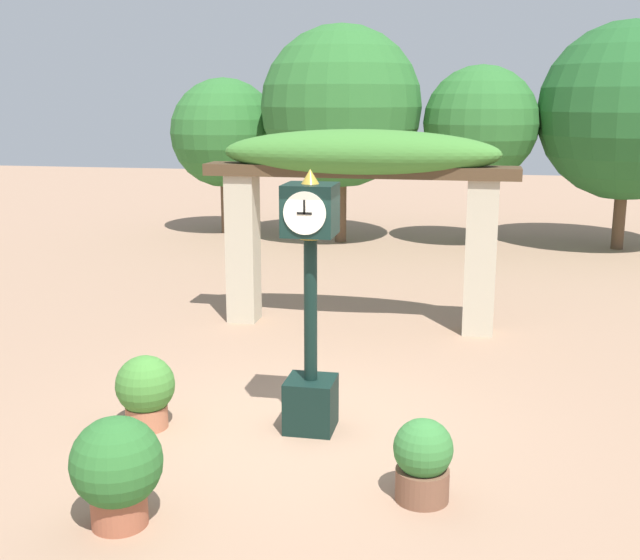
% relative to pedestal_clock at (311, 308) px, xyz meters
% --- Properties ---
extents(ground_plane, '(60.00, 60.00, 0.00)m').
position_rel_pedestal_clock_xyz_m(ground_plane, '(-0.11, 0.04, -1.34)').
color(ground_plane, '#9E7A60').
extents(pedestal_clock, '(0.52, 0.57, 2.77)m').
position_rel_pedestal_clock_xyz_m(pedestal_clock, '(0.00, 0.00, 0.00)').
color(pedestal_clock, black).
rests_on(pedestal_clock, ground).
extents(pergola, '(4.70, 1.05, 3.01)m').
position_rel_pedestal_clock_xyz_m(pergola, '(-0.11, 4.01, 0.97)').
color(pergola, '#BCB299').
rests_on(pergola, ground).
extents(potted_plant_near_left, '(0.53, 0.53, 0.75)m').
position_rel_pedestal_clock_xyz_m(potted_plant_near_left, '(1.28, -1.33, -0.96)').
color(potted_plant_near_left, brown).
rests_on(potted_plant_near_left, ground).
extents(potted_plant_near_right, '(0.76, 0.76, 0.94)m').
position_rel_pedestal_clock_xyz_m(potted_plant_near_right, '(-1.15, -2.25, -0.83)').
color(potted_plant_near_right, '#9E563D').
rests_on(potted_plant_near_right, ground).
extents(potted_plant_far_left, '(0.63, 0.63, 0.80)m').
position_rel_pedestal_clock_xyz_m(potted_plant_far_left, '(-1.74, -0.31, -0.92)').
color(potted_plant_far_left, '#B26B4C').
rests_on(potted_plant_far_left, ground).
extents(tree_line, '(13.09, 4.26, 5.17)m').
position_rel_pedestal_clock_xyz_m(tree_line, '(0.96, 11.55, 1.73)').
color(tree_line, brown).
rests_on(tree_line, ground).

